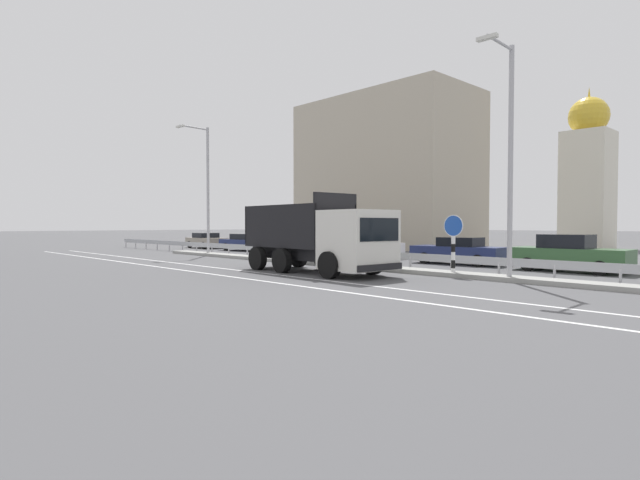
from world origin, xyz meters
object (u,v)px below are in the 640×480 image
Objects in this scene: dump_truck at (331,243)px; parked_car_5 at (569,253)px; parked_car_1 at (247,242)px; street_lamp_0 at (206,184)px; parked_car_3 at (366,247)px; median_road_sign at (453,243)px; church_tower at (588,175)px; street_lamp_1 at (509,151)px; parked_car_0 at (206,240)px; parked_car_2 at (304,242)px; parked_car_4 at (458,251)px.

dump_truck is 10.41m from parked_car_5.
parked_car_5 is at bearing 85.95° from parked_car_1.
street_lamp_0 reaches higher than parked_car_3.
median_road_sign is 0.54× the size of parked_car_3.
parked_car_5 is 24.94m from church_tower.
street_lamp_0 is 1.01× the size of street_lamp_1.
street_lamp_0 is 1.80× the size of parked_car_5.
street_lamp_1 reaches higher than parked_car_0.
dump_truck is at bearing -157.07° from street_lamp_1.
parked_car_2 is at bearing -92.21° from parked_car_5.
median_road_sign is 0.50× the size of parked_car_4.
street_lamp_0 is 31.96m from church_tower.
street_lamp_0 is (-14.79, 2.94, 3.43)m from dump_truck.
parked_car_4 is at bearing 19.10° from street_lamp_0.
street_lamp_1 reaches higher than parked_car_1.
street_lamp_0 reaches higher than parked_car_2.
parked_car_1 is (-23.77, 5.52, -3.98)m from street_lamp_1.
street_lamp_1 is at bearing -7.12° from median_road_sign.
parked_car_1 is at bearing -125.80° from church_tower.
street_lamp_0 is 7.76m from parked_car_2.
parked_car_0 is at bearing 85.54° from parked_car_3.
dump_truck is 19.32m from parked_car_1.
median_road_sign reaches higher than parked_car_2.
dump_truck is at bearing 60.72° from parked_car_1.
church_tower reaches higher than parked_car_5.
dump_truck reaches higher than parked_car_4.
parked_car_0 is (-8.97, 5.34, -4.05)m from street_lamp_0.
street_lamp_0 reaches higher than median_road_sign.
street_lamp_1 is 19.10m from parked_car_2.
parked_car_4 is at bearing -95.08° from parked_car_3.
dump_truck reaches higher than parked_car_3.
parked_car_4 is at bearing -86.27° from church_tower.
street_lamp_1 is at bearing -0.78° from street_lamp_0.
church_tower is (-6.91, 28.90, 1.63)m from street_lamp_1.
parked_car_1 is 1.02× the size of parked_car_4.
parked_car_4 is (6.29, -0.03, -0.00)m from parked_car_3.
dump_truck is 0.92× the size of street_lamp_1.
church_tower is (10.79, 22.84, 5.49)m from parked_car_2.
dump_truck is 1.59× the size of parked_car_4.
dump_truck is 10.01m from parked_car_3.
parked_car_2 reaches higher than parked_car_0.
dump_truck reaches higher than parked_car_0.
parked_car_2 reaches higher than parked_car_4.
parked_car_0 is at bearing -95.12° from parked_car_1.
parked_car_0 is at bearing 169.40° from street_lamp_1.
street_lamp_1 reaches higher than parked_car_3.
street_lamp_0 reaches higher than parked_car_5.
parked_car_2 is 17.77m from parked_car_5.
parked_car_3 is at bearing 153.84° from street_lamp_1.
parked_car_1 is 18.37m from parked_car_4.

